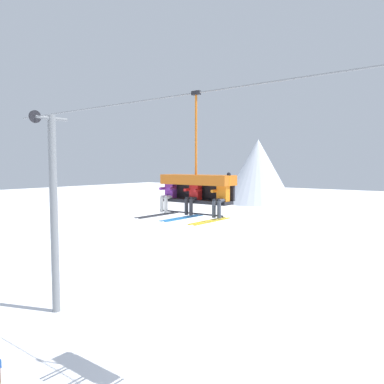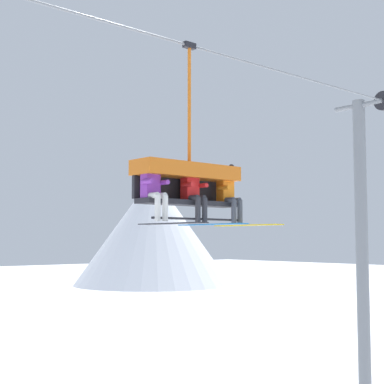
% 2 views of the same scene
% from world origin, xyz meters
% --- Properties ---
extents(mountain_peak_central, '(17.86, 17.86, 12.53)m').
position_xyz_m(mountain_peak_central, '(33.21, 43.98, 6.26)').
color(mountain_peak_central, white).
rests_on(mountain_peak_central, ground_plane).
extents(lift_tower_far, '(0.36, 1.88, 9.39)m').
position_xyz_m(lift_tower_far, '(7.48, -0.02, 4.87)').
color(lift_tower_far, slate).
rests_on(lift_tower_far, ground_plane).
extents(lift_cable, '(18.25, 0.05, 0.05)m').
position_xyz_m(lift_cable, '(-0.65, -0.80, 9.11)').
color(lift_cable, slate).
extents(chairlift_chair, '(2.41, 0.74, 3.65)m').
position_xyz_m(chairlift_chair, '(0.16, -0.73, 6.41)').
color(chairlift_chair, '#232328').
extents(skier_purple, '(0.46, 1.70, 1.23)m').
position_xyz_m(skier_purple, '(-0.83, -0.95, 6.09)').
color(skier_purple, purple).
extents(skier_red, '(0.46, 1.70, 1.23)m').
position_xyz_m(skier_red, '(0.16, -0.95, 6.09)').
color(skier_red, red).
extents(skier_orange, '(0.48, 1.70, 1.34)m').
position_xyz_m(skier_orange, '(1.15, -0.94, 6.11)').
color(skier_orange, orange).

